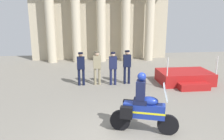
% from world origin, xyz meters
% --- Properties ---
extents(colonnade_backdrop, '(10.52, 1.52, 6.79)m').
position_xyz_m(colonnade_backdrop, '(0.22, 11.85, 3.55)').
color(colonnade_backdrop, '#B6AB91').
rests_on(colonnade_backdrop, ground_plane).
extents(reviewing_stand, '(2.64, 2.29, 1.53)m').
position_xyz_m(reviewing_stand, '(4.14, 5.28, 0.30)').
color(reviewing_stand, '#A51919').
rests_on(reviewing_stand, ground_plane).
extents(officer_in_row_0, '(0.38, 0.24, 1.68)m').
position_xyz_m(officer_in_row_0, '(-1.20, 5.55, 0.99)').
color(officer_in_row_0, black).
rests_on(officer_in_row_0, ground_plane).
extents(officer_in_row_1, '(0.38, 0.24, 1.72)m').
position_xyz_m(officer_in_row_1, '(-0.39, 5.56, 1.01)').
color(officer_in_row_1, gray).
rests_on(officer_in_row_1, ground_plane).
extents(officer_in_row_2, '(0.38, 0.24, 1.68)m').
position_xyz_m(officer_in_row_2, '(0.40, 5.45, 0.99)').
color(officer_in_row_2, '#191E42').
rests_on(officer_in_row_2, ground_plane).
extents(officer_in_row_3, '(0.38, 0.24, 1.73)m').
position_xyz_m(officer_in_row_3, '(1.13, 5.56, 1.02)').
color(officer_in_row_3, black).
rests_on(officer_in_row_3, ground_plane).
extents(motorcycle_with_rider, '(2.02, 0.96, 1.90)m').
position_xyz_m(motorcycle_with_rider, '(0.71, 0.64, 0.79)').
color(motorcycle_with_rider, black).
rests_on(motorcycle_with_rider, ground_plane).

